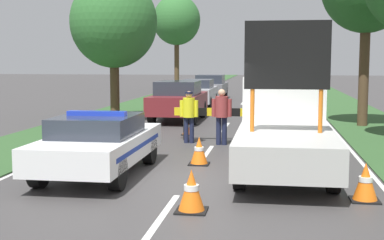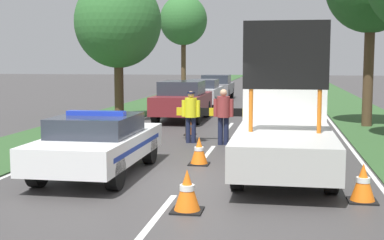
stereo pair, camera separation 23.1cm
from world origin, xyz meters
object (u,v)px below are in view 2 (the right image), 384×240
(work_truck, at_px, (284,123))
(road_barrier, at_px, (226,114))
(traffic_cone_near_police, at_px, (199,151))
(roadside_tree_near_right, at_px, (118,23))
(traffic_cone_centre_front, at_px, (190,127))
(queued_car_wagon_maroon, at_px, (182,100))
(pedestrian_civilian, at_px, (223,112))
(traffic_cone_near_truck, at_px, (363,183))
(police_car, at_px, (99,143))
(queued_car_sedan_silver, at_px, (203,93))
(traffic_cone_lane_edge, at_px, (187,191))
(queued_car_suv_grey, at_px, (217,87))
(roadside_tree_mid_right, at_px, (183,21))
(police_officer, at_px, (191,112))
(traffic_cone_behind_barrier, at_px, (321,131))

(work_truck, relative_size, road_barrier, 1.96)
(traffic_cone_near_police, distance_m, roadside_tree_near_right, 10.90)
(traffic_cone_centre_front, bearing_deg, queued_car_wagon_maroon, 103.96)
(pedestrian_civilian, xyz_separation_m, traffic_cone_near_truck, (3.21, -6.08, -0.64))
(police_car, xyz_separation_m, traffic_cone_near_police, (2.05, 1.49, -0.38))
(queued_car_wagon_maroon, bearing_deg, queued_car_sedan_silver, -89.94)
(queued_car_sedan_silver, bearing_deg, traffic_cone_near_police, 98.09)
(traffic_cone_lane_edge, distance_m, queued_car_suv_grey, 26.07)
(work_truck, relative_size, roadside_tree_mid_right, 0.79)
(police_car, bearing_deg, traffic_cone_centre_front, 76.72)
(pedestrian_civilian, distance_m, roadside_tree_mid_right, 29.12)
(work_truck, distance_m, police_officer, 4.30)
(traffic_cone_near_truck, bearing_deg, queued_car_wagon_maroon, 114.59)
(traffic_cone_centre_front, xyz_separation_m, queued_car_sedan_silver, (-1.08, 10.31, 0.54))
(police_car, relative_size, roadside_tree_mid_right, 0.58)
(queued_car_sedan_silver, height_order, roadside_tree_mid_right, roadside_tree_mid_right)
(police_officer, distance_m, traffic_cone_near_police, 3.50)
(traffic_cone_near_truck, bearing_deg, traffic_cone_centre_front, 119.70)
(work_truck, bearing_deg, traffic_cone_centre_front, -59.12)
(traffic_cone_lane_edge, height_order, queued_car_sedan_silver, queued_car_sedan_silver)
(police_car, relative_size, traffic_cone_near_police, 6.65)
(police_car, distance_m, traffic_cone_near_truck, 5.72)
(traffic_cone_behind_barrier, relative_size, traffic_cone_lane_edge, 0.73)
(traffic_cone_near_police, bearing_deg, roadside_tree_mid_right, 101.22)
(traffic_cone_behind_barrier, relative_size, queued_car_wagon_maroon, 0.11)
(traffic_cone_centre_front, bearing_deg, traffic_cone_near_truck, -60.30)
(traffic_cone_near_police, xyz_separation_m, queued_car_sedan_silver, (-2.19, 15.38, 0.47))
(work_truck, distance_m, traffic_cone_lane_edge, 4.57)
(police_car, distance_m, roadside_tree_mid_right, 33.26)
(police_officer, distance_m, queued_car_sedan_silver, 12.10)
(traffic_cone_near_truck, relative_size, roadside_tree_mid_right, 0.09)
(queued_car_sedan_silver, relative_size, roadside_tree_near_right, 0.72)
(police_officer, height_order, roadside_tree_near_right, roadside_tree_near_right)
(work_truck, distance_m, queued_car_sedan_silver, 15.83)
(road_barrier, bearing_deg, roadside_tree_near_right, 142.57)
(work_truck, relative_size, police_officer, 3.85)
(queued_car_sedan_silver, bearing_deg, traffic_cone_lane_edge, 97.67)
(pedestrian_civilian, distance_m, traffic_cone_near_police, 3.21)
(traffic_cone_near_police, height_order, roadside_tree_mid_right, roadside_tree_mid_right)
(work_truck, relative_size, pedestrian_civilian, 3.65)
(pedestrian_civilian, xyz_separation_m, roadside_tree_mid_right, (-6.43, 27.99, 4.79))
(traffic_cone_behind_barrier, relative_size, queued_car_sedan_silver, 0.12)
(work_truck, xyz_separation_m, traffic_cone_lane_edge, (-1.62, -4.22, -0.68))
(traffic_cone_near_police, bearing_deg, police_car, -144.04)
(traffic_cone_lane_edge, bearing_deg, police_car, 133.68)
(traffic_cone_lane_edge, bearing_deg, traffic_cone_centre_front, 99.54)
(traffic_cone_near_police, xyz_separation_m, roadside_tree_near_right, (-4.85, 9.01, 3.77))
(traffic_cone_near_truck, xyz_separation_m, roadside_tree_mid_right, (-9.64, 34.07, 5.43))
(traffic_cone_near_truck, distance_m, traffic_cone_behind_barrier, 7.79)
(work_truck, bearing_deg, road_barrier, -66.20)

